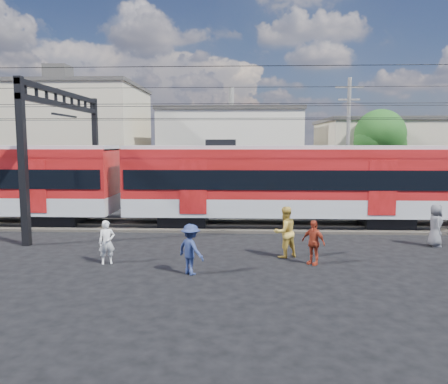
% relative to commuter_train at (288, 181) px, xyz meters
% --- Properties ---
extents(ground, '(120.00, 120.00, 0.00)m').
position_rel_commuter_train_xyz_m(ground, '(-1.41, -8.00, -2.40)').
color(ground, black).
rests_on(ground, ground).
extents(track_bed, '(70.00, 3.40, 0.12)m').
position_rel_commuter_train_xyz_m(track_bed, '(-1.41, 0.00, -2.34)').
color(track_bed, '#2D2823').
rests_on(track_bed, ground).
extents(rail_near, '(70.00, 0.12, 0.12)m').
position_rel_commuter_train_xyz_m(rail_near, '(-1.41, -0.75, -2.22)').
color(rail_near, '#59544C').
rests_on(rail_near, track_bed).
extents(rail_far, '(70.00, 0.12, 0.12)m').
position_rel_commuter_train_xyz_m(rail_far, '(-1.41, 0.75, -2.22)').
color(rail_far, '#59544C').
rests_on(rail_far, track_bed).
extents(commuter_train, '(50.30, 3.08, 4.17)m').
position_rel_commuter_train_xyz_m(commuter_train, '(0.00, 0.00, 0.00)').
color(commuter_train, black).
rests_on(commuter_train, ground).
extents(catenary, '(70.00, 9.30, 7.52)m').
position_rel_commuter_train_xyz_m(catenary, '(-10.06, -0.00, 2.73)').
color(catenary, black).
rests_on(catenary, ground).
extents(building_west, '(14.28, 10.20, 9.30)m').
position_rel_commuter_train_xyz_m(building_west, '(-18.41, 16.00, 2.25)').
color(building_west, '#B7AB8C').
rests_on(building_west, ground).
extents(building_midwest, '(12.24, 12.24, 7.30)m').
position_rel_commuter_train_xyz_m(building_midwest, '(-3.41, 19.00, 1.25)').
color(building_midwest, beige).
rests_on(building_midwest, ground).
extents(building_mideast, '(16.32, 10.20, 6.30)m').
position_rel_commuter_train_xyz_m(building_mideast, '(12.59, 16.00, 0.75)').
color(building_mideast, '#B7AB8C').
rests_on(building_mideast, ground).
extents(utility_pole_mid, '(1.80, 0.24, 8.50)m').
position_rel_commuter_train_xyz_m(utility_pole_mid, '(4.59, 7.00, 2.13)').
color(utility_pole_mid, slate).
rests_on(utility_pole_mid, ground).
extents(tree_near, '(3.82, 3.64, 6.72)m').
position_rel_commuter_train_xyz_m(tree_near, '(7.78, 10.09, 2.26)').
color(tree_near, '#382619').
rests_on(tree_near, ground).
extents(pedestrian_a, '(0.67, 0.56, 1.56)m').
position_rel_commuter_train_xyz_m(pedestrian_a, '(-7.16, -7.11, -1.62)').
color(pedestrian_a, silver).
rests_on(pedestrian_a, ground).
extents(pedestrian_b, '(1.18, 1.10, 1.94)m').
position_rel_commuter_train_xyz_m(pedestrian_b, '(-0.71, -5.94, -1.43)').
color(pedestrian_b, gold).
rests_on(pedestrian_b, ground).
extents(pedestrian_c, '(1.23, 1.18, 1.68)m').
position_rel_commuter_train_xyz_m(pedestrian_c, '(-4.00, -8.24, -1.56)').
color(pedestrian_c, navy).
rests_on(pedestrian_c, ground).
extents(pedestrian_d, '(0.95, 0.92, 1.60)m').
position_rel_commuter_train_xyz_m(pedestrian_d, '(0.21, -6.88, -1.60)').
color(pedestrian_d, maroon).
rests_on(pedestrian_d, ground).
extents(pedestrian_e, '(0.69, 0.95, 1.78)m').
position_rel_commuter_train_xyz_m(pedestrian_e, '(5.73, -3.94, -1.51)').
color(pedestrian_e, '#535258').
rests_on(pedestrian_e, ground).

